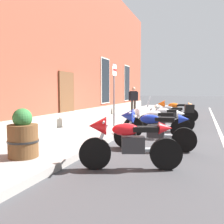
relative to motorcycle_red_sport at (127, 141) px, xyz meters
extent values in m
plane|color=#38383A|center=(4.09, 1.19, -0.57)|extent=(140.00, 140.00, 0.00)
cube|color=gray|center=(4.09, 2.49, -0.49)|extent=(31.12, 2.59, 0.15)
cube|color=silver|center=(4.09, -2.01, -0.56)|extent=(31.12, 0.12, 0.01)
cube|color=gray|center=(4.09, 3.74, -0.22)|extent=(25.12, 0.10, 0.70)
cube|color=brown|center=(4.09, 3.75, 0.58)|extent=(1.10, 0.08, 2.30)
cube|color=silver|center=(8.28, 3.76, 1.53)|extent=(1.22, 0.06, 2.52)
cube|color=black|center=(8.28, 3.73, 1.53)|extent=(1.10, 0.03, 2.40)
cube|color=silver|center=(12.47, 3.76, 1.53)|extent=(1.22, 0.06, 2.52)
cube|color=black|center=(12.47, 3.73, 1.53)|extent=(1.10, 0.03, 2.40)
cylinder|color=black|center=(-0.20, 0.58, -0.25)|extent=(0.32, 0.63, 0.62)
cylinder|color=black|center=(0.25, -0.72, -0.25)|extent=(0.32, 0.63, 0.62)
cylinder|color=silver|center=(-0.17, 0.48, 0.01)|extent=(0.17, 0.32, 0.65)
cube|color=#28282B|center=(0.04, -0.12, -0.07)|extent=(0.35, 0.49, 0.32)
ellipsoid|color=red|center=(-0.01, 0.02, 0.22)|extent=(0.42, 0.58, 0.24)
cube|color=black|center=(0.12, -0.34, 0.23)|extent=(0.37, 0.53, 0.10)
cylinder|color=silver|center=(-0.14, 0.41, 0.39)|extent=(0.60, 0.24, 0.04)
cylinder|color=silver|center=(0.25, -0.36, -0.20)|extent=(0.23, 0.45, 0.09)
cone|color=red|center=(-0.19, 0.53, 0.29)|extent=(0.45, 0.44, 0.36)
cone|color=red|center=(0.24, -0.71, 0.25)|extent=(0.31, 0.32, 0.24)
cylinder|color=black|center=(1.75, 0.57, -0.26)|extent=(0.15, 0.63, 0.62)
cylinder|color=black|center=(1.82, -0.96, -0.26)|extent=(0.15, 0.63, 0.62)
cylinder|color=silver|center=(1.76, 0.47, 0.02)|extent=(0.08, 0.33, 0.67)
cube|color=#28282B|center=(1.79, -0.25, -0.08)|extent=(0.24, 0.45, 0.32)
ellipsoid|color=#192D9E|center=(1.78, -0.10, 0.24)|extent=(0.28, 0.53, 0.24)
cube|color=black|center=(1.80, -0.48, 0.25)|extent=(0.24, 0.49, 0.10)
cylinder|color=silver|center=(1.76, 0.39, 0.41)|extent=(0.62, 0.06, 0.04)
cylinder|color=silver|center=(1.92, -0.54, -0.21)|extent=(0.11, 0.45, 0.09)
cone|color=#192D9E|center=(1.75, 0.52, 0.31)|extent=(0.37, 0.36, 0.36)
cone|color=#192D9E|center=(1.82, -0.94, 0.27)|extent=(0.25, 0.27, 0.24)
cylinder|color=black|center=(3.28, 0.76, -0.23)|extent=(0.20, 0.68, 0.67)
cylinder|color=black|center=(3.47, -0.76, -0.23)|extent=(0.20, 0.68, 0.67)
cylinder|color=silver|center=(3.29, 0.66, 0.02)|extent=(0.11, 0.31, 0.63)
cube|color=#28282B|center=(3.38, -0.05, -0.05)|extent=(0.27, 0.46, 0.32)
ellipsoid|color=silver|center=(3.36, 0.10, 0.22)|extent=(0.32, 0.55, 0.24)
cube|color=black|center=(3.41, -0.28, 0.23)|extent=(0.28, 0.50, 0.10)
cylinder|color=silver|center=(3.30, 0.58, 0.39)|extent=(0.62, 0.11, 0.04)
cylinder|color=silver|center=(3.54, -0.33, -0.18)|extent=(0.14, 0.46, 0.09)
cone|color=silver|center=(3.29, 0.71, 0.29)|extent=(0.40, 0.38, 0.36)
cone|color=silver|center=(3.47, -0.74, 0.25)|extent=(0.27, 0.29, 0.24)
cylinder|color=black|center=(4.83, 0.69, -0.26)|extent=(0.23, 0.63, 0.62)
cylinder|color=black|center=(5.10, -0.81, -0.26)|extent=(0.23, 0.63, 0.62)
cylinder|color=silver|center=(4.85, 0.59, 0.00)|extent=(0.12, 0.32, 0.64)
cube|color=#28282B|center=(4.97, -0.11, -0.08)|extent=(0.29, 0.47, 0.32)
ellipsoid|color=#B7BABF|center=(4.95, 0.04, 0.20)|extent=(0.35, 0.56, 0.24)
cube|color=black|center=(5.01, -0.34, 0.21)|extent=(0.30, 0.51, 0.10)
cylinder|color=silver|center=(4.86, 0.51, 0.37)|extent=(0.62, 0.14, 0.04)
cylinder|color=silver|center=(5.14, -0.39, -0.21)|extent=(0.17, 0.46, 0.09)
cube|color=#B2BCC6|center=(4.85, 0.57, 0.55)|extent=(0.38, 0.20, 0.40)
cube|color=black|center=(5.12, -0.91, 0.31)|extent=(0.41, 0.38, 0.30)
cylinder|color=black|center=(6.38, 0.64, -0.26)|extent=(0.28, 0.61, 0.60)
cylinder|color=black|center=(6.77, -0.70, -0.26)|extent=(0.28, 0.61, 0.60)
cylinder|color=silver|center=(6.41, 0.55, -0.02)|extent=(0.15, 0.31, 0.62)
cube|color=#28282B|center=(6.59, -0.08, -0.08)|extent=(0.33, 0.48, 0.32)
ellipsoid|color=slate|center=(6.55, 0.06, 0.17)|extent=(0.39, 0.57, 0.24)
cube|color=black|center=(6.65, -0.30, 0.18)|extent=(0.34, 0.52, 0.10)
cylinder|color=silver|center=(6.43, 0.47, 0.34)|extent=(0.61, 0.21, 0.04)
cylinder|color=silver|center=(6.79, -0.33, -0.21)|extent=(0.21, 0.46, 0.09)
sphere|color=silver|center=(6.41, 0.55, 0.27)|extent=(0.18, 0.18, 0.18)
cylinder|color=black|center=(7.81, 0.61, -0.23)|extent=(0.27, 0.68, 0.67)
cylinder|color=black|center=(8.15, -0.87, -0.23)|extent=(0.27, 0.68, 0.67)
cylinder|color=silver|center=(7.83, 0.51, 0.04)|extent=(0.14, 0.33, 0.67)
cube|color=#28282B|center=(7.99, -0.18, -0.05)|extent=(0.31, 0.48, 0.32)
ellipsoid|color=orange|center=(7.95, -0.03, 0.26)|extent=(0.37, 0.57, 0.24)
cube|color=black|center=(8.04, -0.40, 0.27)|extent=(0.32, 0.52, 0.10)
cylinder|color=silver|center=(7.85, 0.43, 0.43)|extent=(0.61, 0.17, 0.04)
cylinder|color=silver|center=(8.17, -0.45, -0.18)|extent=(0.19, 0.46, 0.09)
cone|color=orange|center=(7.82, 0.56, 0.33)|extent=(0.43, 0.41, 0.36)
cone|color=orange|center=(8.14, -0.85, 0.29)|extent=(0.29, 0.31, 0.24)
cylinder|color=#38332D|center=(9.86, 2.46, -0.01)|extent=(0.14, 0.14, 0.81)
cylinder|color=#38332D|center=(9.78, 2.62, -0.01)|extent=(0.14, 0.14, 0.81)
cube|color=black|center=(9.82, 2.54, 0.69)|extent=(0.36, 0.45, 0.57)
sphere|color=tan|center=(9.82, 2.54, 1.11)|extent=(0.22, 0.22, 0.22)
cylinder|color=black|center=(9.93, 2.32, 0.66)|extent=(0.09, 0.09, 0.55)
cylinder|color=black|center=(9.70, 2.76, 0.66)|extent=(0.09, 0.09, 0.55)
cylinder|color=#4C4C51|center=(4.54, 1.89, 0.81)|extent=(0.06, 0.06, 2.45)
cube|color=white|center=(4.54, 1.87, 1.78)|extent=(0.36, 0.03, 0.44)
cube|color=red|center=(4.54, 1.86, 1.78)|extent=(0.36, 0.01, 0.08)
cylinder|color=brown|center=(-0.42, 2.12, -0.07)|extent=(0.61, 0.61, 0.68)
cylinder|color=black|center=(-0.42, 2.12, -0.07)|extent=(0.64, 0.64, 0.04)
sphere|color=#28602D|center=(-0.42, 2.12, 0.41)|extent=(0.40, 0.40, 0.40)
camera|label=1|loc=(-4.48, -1.35, 0.96)|focal=39.19mm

